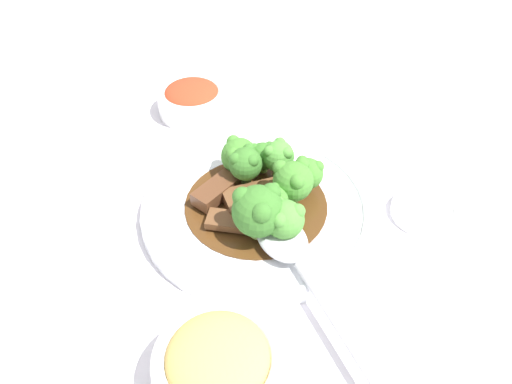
{
  "coord_description": "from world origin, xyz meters",
  "views": [
    {
      "loc": [
        0.39,
        -0.08,
        0.41
      ],
      "look_at": [
        0.0,
        0.0,
        0.03
      ],
      "focal_mm": 35.0,
      "sensor_mm": 36.0,
      "label": 1
    }
  ],
  "objects_px": {
    "broccoli_floret_0": "(258,210)",
    "sauce_dish": "(424,210)",
    "broccoli_floret_2": "(308,173)",
    "beef_strip_1": "(232,221)",
    "side_bowl_appetizer": "(219,367)",
    "broccoli_floret_8": "(285,219)",
    "beef_strip_0": "(221,187)",
    "broccoli_floret_3": "(293,181)",
    "broccoli_floret_6": "(263,156)",
    "broccoli_floret_7": "(273,201)",
    "serving_spoon": "(288,248)",
    "broccoli_floret_5": "(239,155)",
    "main_plate": "(256,207)",
    "side_bowl_kimchi": "(192,99)",
    "broccoli_floret_1": "(278,156)",
    "beef_strip_2": "(260,198)",
    "broccoli_floret_4": "(245,164)"
  },
  "relations": [
    {
      "from": "broccoli_floret_0",
      "to": "sauce_dish",
      "type": "xyz_separation_m",
      "value": [
        -0.01,
        0.19,
        -0.05
      ]
    },
    {
      "from": "broccoli_floret_0",
      "to": "broccoli_floret_2",
      "type": "relative_size",
      "value": 1.52
    },
    {
      "from": "beef_strip_1",
      "to": "side_bowl_appetizer",
      "type": "bearing_deg",
      "value": -12.65
    },
    {
      "from": "broccoli_floret_8",
      "to": "side_bowl_appetizer",
      "type": "xyz_separation_m",
      "value": [
        0.14,
        -0.09,
        -0.02
      ]
    },
    {
      "from": "beef_strip_0",
      "to": "broccoli_floret_3",
      "type": "distance_m",
      "value": 0.09
    },
    {
      "from": "broccoli_floret_6",
      "to": "broccoli_floret_7",
      "type": "xyz_separation_m",
      "value": [
        0.08,
        -0.01,
        0.01
      ]
    },
    {
      "from": "serving_spoon",
      "to": "broccoli_floret_3",
      "type": "bearing_deg",
      "value": 162.95
    },
    {
      "from": "broccoli_floret_5",
      "to": "sauce_dish",
      "type": "bearing_deg",
      "value": 64.78
    },
    {
      "from": "broccoli_floret_7",
      "to": "main_plate",
      "type": "bearing_deg",
      "value": -157.77
    },
    {
      "from": "broccoli_floret_2",
      "to": "side_bowl_kimchi",
      "type": "relative_size",
      "value": 0.41
    },
    {
      "from": "broccoli_floret_7",
      "to": "broccoli_floret_1",
      "type": "bearing_deg",
      "value": 162.74
    },
    {
      "from": "sauce_dish",
      "to": "broccoli_floret_5",
      "type": "bearing_deg",
      "value": -115.22
    },
    {
      "from": "beef_strip_0",
      "to": "broccoli_floret_3",
      "type": "height_order",
      "value": "broccoli_floret_3"
    },
    {
      "from": "broccoli_floret_8",
      "to": "broccoli_floret_6",
      "type": "bearing_deg",
      "value": 180.0
    },
    {
      "from": "beef_strip_1",
      "to": "broccoli_floret_7",
      "type": "relative_size",
      "value": 1.35
    },
    {
      "from": "broccoli_floret_3",
      "to": "beef_strip_1",
      "type": "bearing_deg",
      "value": -75.74
    },
    {
      "from": "broccoli_floret_8",
      "to": "side_bowl_appetizer",
      "type": "height_order",
      "value": "broccoli_floret_8"
    },
    {
      "from": "beef_strip_2",
      "to": "broccoli_floret_0",
      "type": "distance_m",
      "value": 0.06
    },
    {
      "from": "beef_strip_1",
      "to": "broccoli_floret_0",
      "type": "xyz_separation_m",
      "value": [
        0.02,
        0.02,
        0.03
      ]
    },
    {
      "from": "broccoli_floret_1",
      "to": "broccoli_floret_7",
      "type": "xyz_separation_m",
      "value": [
        0.07,
        -0.02,
        -0.0
      ]
    },
    {
      "from": "broccoli_floret_6",
      "to": "broccoli_floret_7",
      "type": "relative_size",
      "value": 0.88
    },
    {
      "from": "broccoli_floret_1",
      "to": "broccoli_floret_7",
      "type": "distance_m",
      "value": 0.07
    },
    {
      "from": "broccoli_floret_5",
      "to": "broccoli_floret_8",
      "type": "bearing_deg",
      "value": 13.85
    },
    {
      "from": "broccoli_floret_2",
      "to": "sauce_dish",
      "type": "distance_m",
      "value": 0.14
    },
    {
      "from": "main_plate",
      "to": "side_bowl_appetizer",
      "type": "height_order",
      "value": "side_bowl_appetizer"
    },
    {
      "from": "broccoli_floret_0",
      "to": "broccoli_floret_3",
      "type": "height_order",
      "value": "broccoli_floret_0"
    },
    {
      "from": "broccoli_floret_0",
      "to": "broccoli_floret_2",
      "type": "height_order",
      "value": "broccoli_floret_0"
    },
    {
      "from": "broccoli_floret_0",
      "to": "broccoli_floret_1",
      "type": "bearing_deg",
      "value": 154.58
    },
    {
      "from": "side_bowl_kimchi",
      "to": "broccoli_floret_0",
      "type": "bearing_deg",
      "value": 9.07
    },
    {
      "from": "serving_spoon",
      "to": "sauce_dish",
      "type": "bearing_deg",
      "value": 102.89
    },
    {
      "from": "broccoli_floret_0",
      "to": "beef_strip_2",
      "type": "bearing_deg",
      "value": 165.91
    },
    {
      "from": "beef_strip_1",
      "to": "sauce_dish",
      "type": "bearing_deg",
      "value": 87.3
    },
    {
      "from": "broccoli_floret_1",
      "to": "broccoli_floret_4",
      "type": "bearing_deg",
      "value": -78.97
    },
    {
      "from": "beef_strip_1",
      "to": "broccoli_floret_0",
      "type": "height_order",
      "value": "broccoli_floret_0"
    },
    {
      "from": "side_bowl_kimchi",
      "to": "main_plate",
      "type": "bearing_deg",
      "value": 12.79
    },
    {
      "from": "beef_strip_1",
      "to": "broccoli_floret_8",
      "type": "distance_m",
      "value": 0.06
    },
    {
      "from": "broccoli_floret_5",
      "to": "side_bowl_appetizer",
      "type": "distance_m",
      "value": 0.26
    },
    {
      "from": "broccoli_floret_7",
      "to": "broccoli_floret_8",
      "type": "relative_size",
      "value": 0.94
    },
    {
      "from": "beef_strip_2",
      "to": "side_bowl_appetizer",
      "type": "height_order",
      "value": "side_bowl_appetizer"
    },
    {
      "from": "serving_spoon",
      "to": "side_bowl_kimchi",
      "type": "distance_m",
      "value": 0.3
    },
    {
      "from": "beef_strip_1",
      "to": "broccoli_floret_3",
      "type": "height_order",
      "value": "broccoli_floret_3"
    },
    {
      "from": "beef_strip_1",
      "to": "broccoli_floret_3",
      "type": "bearing_deg",
      "value": 104.26
    },
    {
      "from": "broccoli_floret_6",
      "to": "side_bowl_kimchi",
      "type": "relative_size",
      "value": 0.4
    },
    {
      "from": "broccoli_floret_1",
      "to": "beef_strip_0",
      "type": "bearing_deg",
      "value": -77.94
    },
    {
      "from": "broccoli_floret_2",
      "to": "serving_spoon",
      "type": "relative_size",
      "value": 0.18
    },
    {
      "from": "broccoli_floret_4",
      "to": "broccoli_floret_5",
      "type": "xyz_separation_m",
      "value": [
        -0.02,
        -0.0,
        -0.01
      ]
    },
    {
      "from": "beef_strip_0",
      "to": "broccoli_floret_0",
      "type": "height_order",
      "value": "broccoli_floret_0"
    },
    {
      "from": "beef_strip_0",
      "to": "beef_strip_2",
      "type": "height_order",
      "value": "beef_strip_0"
    },
    {
      "from": "broccoli_floret_4",
      "to": "broccoli_floret_7",
      "type": "relative_size",
      "value": 1.14
    },
    {
      "from": "main_plate",
      "to": "broccoli_floret_4",
      "type": "bearing_deg",
      "value": -168.81
    }
  ]
}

